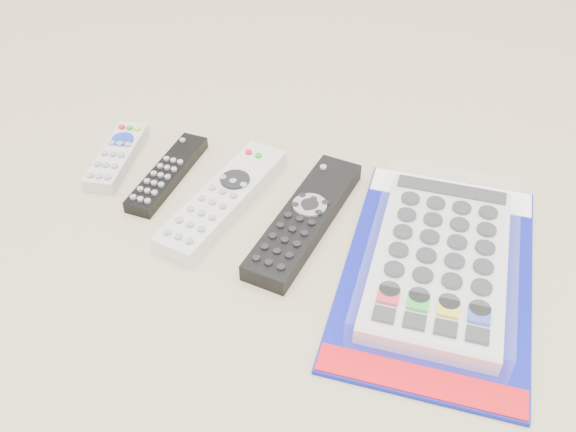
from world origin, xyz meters
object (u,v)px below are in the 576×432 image
(remote_silver_dvd, at_px, (223,199))
(jumbo_remote_packaged, at_px, (440,259))
(remote_small_grey, at_px, (117,156))
(remote_slim_black, at_px, (167,173))
(remote_large_black, at_px, (305,219))

(remote_silver_dvd, distance_m, jumbo_remote_packaged, 0.27)
(remote_small_grey, height_order, remote_silver_dvd, remote_silver_dvd)
(remote_small_grey, height_order, remote_slim_black, remote_small_grey)
(remote_small_grey, height_order, remote_large_black, remote_large_black)
(remote_slim_black, distance_m, remote_silver_dvd, 0.09)
(remote_small_grey, xyz_separation_m, remote_slim_black, (0.08, -0.01, -0.00))
(remote_slim_black, bearing_deg, remote_silver_dvd, -14.78)
(remote_large_black, bearing_deg, jumbo_remote_packaged, -0.76)
(remote_slim_black, distance_m, jumbo_remote_packaged, 0.36)
(remote_slim_black, height_order, jumbo_remote_packaged, jumbo_remote_packaged)
(jumbo_remote_packaged, bearing_deg, remote_silver_dvd, 172.15)
(jumbo_remote_packaged, bearing_deg, remote_large_black, 169.35)
(remote_large_black, bearing_deg, remote_slim_black, 178.93)
(remote_slim_black, height_order, remote_silver_dvd, remote_silver_dvd)
(remote_small_grey, bearing_deg, remote_silver_dvd, -21.54)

